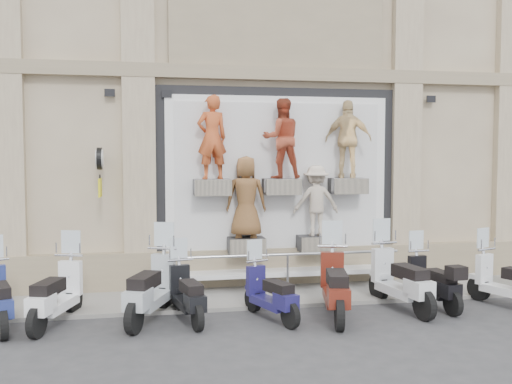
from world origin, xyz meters
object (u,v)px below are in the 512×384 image
scooter_c (151,274)px  scooter_d (187,282)px  scooter_f (335,272)px  scooter_i (509,270)px  scooter_h (433,271)px  scooter_b (56,280)px  scooter_e (271,282)px  guard_rail (288,274)px  clock_sign_bracket (100,166)px  scooter_g (401,266)px

scooter_c → scooter_d: scooter_c is taller
scooter_d → scooter_f: 2.73m
scooter_c → scooter_d: size_ratio=1.20×
scooter_f → scooter_d: bearing=-173.7°
scooter_c → scooter_i: scooter_c is taller
scooter_f → scooter_h: bearing=22.5°
scooter_b → scooter_c: 1.66m
scooter_d → scooter_f: scooter_f is taller
scooter_d → scooter_e: size_ratio=1.02×
scooter_c → scooter_e: (2.15, -0.31, -0.16)m
scooter_b → scooter_d: size_ratio=1.12×
guard_rail → scooter_h: scooter_h is taller
scooter_e → scooter_h: size_ratio=0.96×
clock_sign_bracket → scooter_d: bearing=-49.5°
scooter_d → scooter_h: (4.84, 0.03, 0.01)m
scooter_h → scooter_d: bearing=173.6°
scooter_b → scooter_d: (2.30, -0.17, -0.08)m
scooter_c → scooter_h: size_ratio=1.19×
scooter_d → scooter_h: 4.84m
scooter_g → scooter_e: bearing=174.8°
scooter_g → scooter_h: scooter_g is taller
scooter_f → scooter_g: bearing=24.9°
scooter_b → scooter_g: bearing=15.0°
scooter_b → clock_sign_bracket: bearing=86.8°
scooter_c → scooter_g: size_ratio=1.01×
scooter_e → scooter_i: scooter_i is taller
clock_sign_bracket → scooter_f: bearing=-27.4°
scooter_h → scooter_i: scooter_i is taller
clock_sign_bracket → scooter_f: clock_sign_bracket is taller
scooter_b → scooter_h: 7.15m
clock_sign_bracket → scooter_e: bearing=-34.1°
scooter_g → scooter_h: size_ratio=1.18×
scooter_d → scooter_g: bearing=-11.9°
scooter_b → scooter_f: (5.01, -0.49, 0.06)m
scooter_b → scooter_g: (6.44, -0.19, 0.05)m
scooter_b → scooter_h: bearing=15.6°
scooter_b → scooter_i: (8.61, -0.45, -0.04)m
scooter_e → scooter_i: (4.80, -0.08, 0.06)m
clock_sign_bracket → scooter_g: (5.79, -1.96, -1.94)m
scooter_i → scooter_e: bearing=158.2°
scooter_c → clock_sign_bracket: bearing=140.8°
scooter_i → scooter_d: bearing=156.6°
scooter_d → scooter_e: (1.51, -0.20, -0.02)m
scooter_f → scooter_i: bearing=13.7°
clock_sign_bracket → scooter_c: 2.85m
scooter_h → clock_sign_bracket: bearing=156.9°
clock_sign_bracket → scooter_c: size_ratio=0.48×
scooter_d → clock_sign_bracket: bearing=119.0°
scooter_f → scooter_i: (3.60, 0.04, -0.11)m
scooter_b → scooter_h: (7.14, -0.14, -0.08)m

